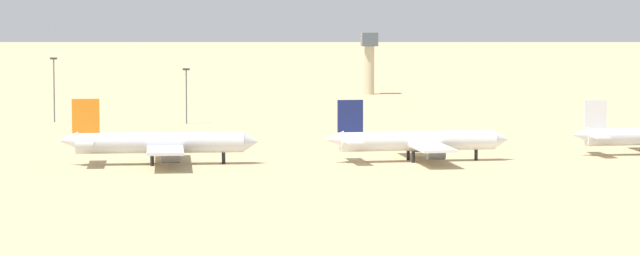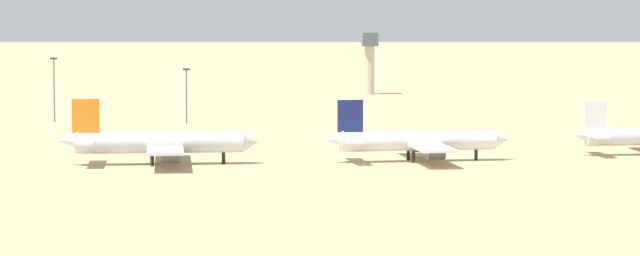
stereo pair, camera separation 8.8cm
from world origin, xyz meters
TOP-DOWN VIEW (x-y plane):
  - ground at (0.00, 0.00)m, footprint 4000.00×4000.00m
  - parked_jet_orange_2 at (-50.49, 5.30)m, footprint 40.07×33.51m
  - parked_jet_navy_3 at (1.79, 6.73)m, footprint 38.50×32.46m
  - control_tower at (15.08, 207.87)m, footprint 5.20×5.20m
  - light_pole_west at (-44.43, 100.81)m, footprint 1.80×0.50m
  - light_pole_mid at (-78.67, 108.54)m, footprint 1.80×0.50m

SIDE VIEW (x-z plane):
  - ground at x=0.00m, z-range 0.00..0.00m
  - parked_jet_navy_3 at x=1.79m, z-range -2.19..10.52m
  - parked_jet_orange_2 at x=-50.49m, z-range -2.29..10.99m
  - light_pole_west at x=-44.43m, z-range 1.19..15.47m
  - light_pole_mid at x=-78.67m, z-range 1.23..18.05m
  - control_tower at x=15.08m, z-range 2.07..22.12m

